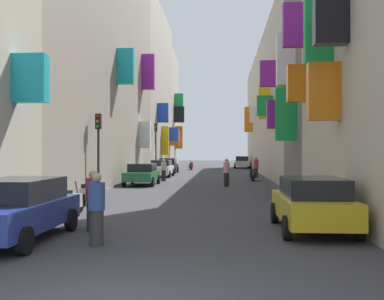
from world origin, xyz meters
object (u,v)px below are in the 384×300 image
(parked_car_white, at_px, (161,168))
(traffic_light_far_corner, at_px, (156,140))
(pedestrian_near_right, at_px, (227,173))
(scooter_black, at_px, (253,174))
(pedestrian_far_away, at_px, (93,201))
(parked_car_green, at_px, (142,174))
(traffic_light_near_corner, at_px, (98,139))
(parked_car_silver, at_px, (242,162))
(pedestrian_near_left, at_px, (256,167))
(scooter_white, at_px, (67,202))
(scooter_red, at_px, (191,166))
(parked_car_blue, at_px, (15,208))
(scooter_silver, at_px, (91,193))
(pedestrian_crossing, at_px, (97,209))
(parked_car_yellow, at_px, (312,203))
(pedestrian_mid_street, at_px, (164,170))
(parked_car_black, at_px, (168,165))

(parked_car_white, distance_m, traffic_light_far_corner, 4.13)
(traffic_light_far_corner, bearing_deg, pedestrian_near_right, -64.74)
(parked_car_white, relative_size, scooter_black, 2.34)
(pedestrian_near_right, height_order, pedestrian_far_away, pedestrian_near_right)
(scooter_black, bearing_deg, parked_car_green, -146.88)
(scooter_black, distance_m, traffic_light_near_corner, 14.36)
(parked_car_silver, relative_size, pedestrian_near_left, 2.62)
(parked_car_silver, relative_size, pedestrian_near_right, 2.60)
(scooter_white, bearing_deg, scooter_red, 87.68)
(scooter_black, height_order, traffic_light_near_corner, traffic_light_near_corner)
(pedestrian_near_right, height_order, traffic_light_far_corner, traffic_light_far_corner)
(parked_car_white, bearing_deg, pedestrian_far_away, -86.27)
(pedestrian_near_right, bearing_deg, parked_car_green, 171.43)
(parked_car_blue, bearing_deg, pedestrian_far_away, 42.73)
(traffic_light_near_corner, bearing_deg, parked_car_blue, -84.50)
(parked_car_blue, distance_m, parked_car_white, 27.44)
(parked_car_white, xyz_separation_m, scooter_silver, (-0.13, -20.07, -0.28))
(pedestrian_crossing, bearing_deg, parked_car_yellow, 22.87)
(parked_car_yellow, height_order, pedestrian_mid_street, pedestrian_mid_street)
(parked_car_blue, relative_size, pedestrian_crossing, 2.63)
(parked_car_white, xyz_separation_m, traffic_light_near_corner, (-0.87, -16.27, 1.98))
(parked_car_white, height_order, scooter_red, parked_car_white)
(parked_car_white, height_order, traffic_light_near_corner, traffic_light_near_corner)
(parked_car_black, relative_size, traffic_light_near_corner, 1.02)
(scooter_white, bearing_deg, parked_car_black, 90.46)
(parked_car_blue, height_order, pedestrian_crossing, pedestrian_crossing)
(pedestrian_near_left, bearing_deg, traffic_light_near_corner, -119.17)
(parked_car_black, bearing_deg, pedestrian_far_away, -86.60)
(scooter_red, height_order, scooter_black, same)
(scooter_silver, bearing_deg, parked_car_black, 90.22)
(pedestrian_far_away, height_order, traffic_light_near_corner, traffic_light_near_corner)
(parked_car_silver, xyz_separation_m, parked_car_white, (-7.56, -20.12, -0.04))
(pedestrian_near_right, bearing_deg, traffic_light_near_corner, -136.22)
(pedestrian_near_left, bearing_deg, pedestrian_mid_street, -144.90)
(pedestrian_far_away, bearing_deg, parked_car_yellow, 4.01)
(parked_car_yellow, bearing_deg, traffic_light_near_corner, 132.12)
(scooter_silver, xyz_separation_m, scooter_red, (1.65, 34.28, 0.00))
(parked_car_yellow, bearing_deg, scooter_silver, 144.20)
(parked_car_silver, relative_size, pedestrian_far_away, 2.69)
(parked_car_silver, bearing_deg, parked_car_yellow, -89.95)
(scooter_white, xyz_separation_m, pedestrian_near_left, (7.89, 22.64, 0.38))
(parked_car_black, bearing_deg, parked_car_yellow, -76.30)
(parked_car_silver, xyz_separation_m, pedestrian_far_away, (-5.86, -46.18, 0.03))
(scooter_red, xyz_separation_m, pedestrian_near_right, (3.88, -24.47, 0.39))
(traffic_light_near_corner, bearing_deg, pedestrian_near_left, 60.83)
(traffic_light_near_corner, bearing_deg, pedestrian_near_right, 43.78)
(scooter_black, height_order, pedestrian_far_away, pedestrian_far_away)
(parked_car_silver, bearing_deg, pedestrian_crossing, -96.23)
(parked_car_yellow, distance_m, scooter_red, 40.32)
(parked_car_yellow, height_order, parked_car_black, parked_car_black)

